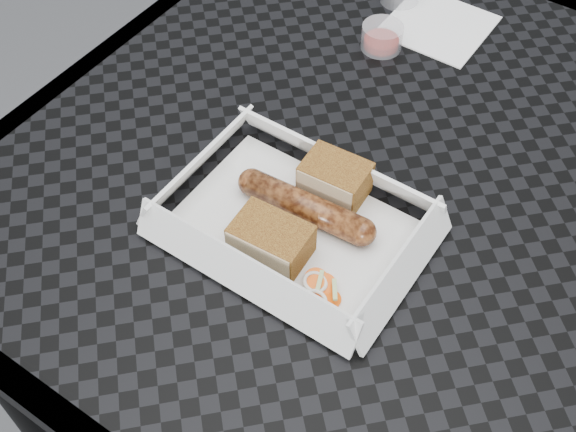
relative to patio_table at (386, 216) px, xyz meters
The scene contains 8 objects.
patio_table is the anchor object (origin of this frame).
food_tray 0.15m from the patio_table, 110.15° to the right, with size 0.22×0.15×0.00m, color white.
bratwurst 0.15m from the patio_table, 112.14° to the right, with size 0.15×0.04×0.03m.
bread_near 0.12m from the patio_table, 118.99° to the right, with size 0.06×0.05×0.04m, color brown.
bread_far 0.19m from the patio_table, 105.84° to the right, with size 0.07×0.05×0.04m, color brown.
veg_garnish 0.19m from the patio_table, 83.42° to the right, with size 0.03×0.03×0.00m.
napkin 0.27m from the patio_table, 106.49° to the left, with size 0.12×0.12×0.00m, color white.
condiment_cup_sauce 0.22m from the patio_table, 123.43° to the left, with size 0.05×0.05×0.03m, color maroon.
Camera 1 is at (0.19, -0.48, 1.31)m, focal length 45.00 mm.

